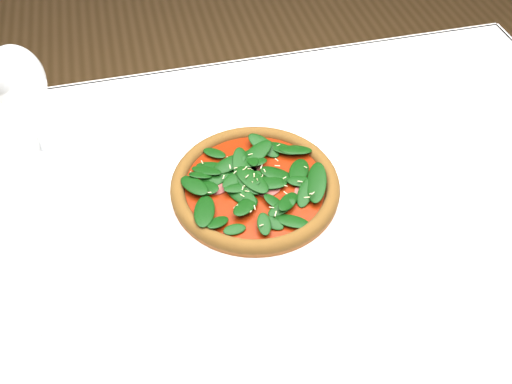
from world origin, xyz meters
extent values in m
cube|color=white|center=(0.00, 0.00, 0.73)|extent=(1.20, 0.80, 0.04)
cylinder|color=#4F311F|center=(-0.54, 0.34, 0.35)|extent=(0.06, 0.06, 0.71)
cylinder|color=#4F311F|center=(0.54, 0.34, 0.35)|extent=(0.06, 0.06, 0.71)
cube|color=white|center=(0.00, 0.40, 0.64)|extent=(1.20, 0.01, 0.22)
cylinder|color=white|center=(-0.04, 0.04, 0.76)|extent=(0.31, 0.31, 0.01)
torus|color=white|center=(-0.04, 0.04, 0.76)|extent=(0.31, 0.31, 0.01)
cylinder|color=#A05626|center=(-0.04, 0.04, 0.77)|extent=(0.29, 0.29, 0.01)
torus|color=#976022|center=(-0.04, 0.04, 0.77)|extent=(0.29, 0.29, 0.02)
cylinder|color=maroon|center=(-0.04, 0.04, 0.77)|extent=(0.24, 0.24, 0.00)
cylinder|color=#974B3C|center=(-0.04, 0.04, 0.78)|extent=(0.21, 0.21, 0.00)
ellipsoid|color=#0A3309|center=(-0.04, 0.04, 0.78)|extent=(0.23, 0.23, 0.02)
cylinder|color=beige|center=(-0.04, 0.04, 0.79)|extent=(0.21, 0.21, 0.00)
cylinder|color=silver|center=(-0.37, 0.22, 0.75)|extent=(0.08, 0.08, 0.00)
cylinder|color=silver|center=(-0.37, 0.22, 0.80)|extent=(0.01, 0.01, 0.10)
ellipsoid|color=silver|center=(-0.37, 0.22, 0.90)|extent=(0.09, 0.09, 0.11)
cube|color=silver|center=(-0.36, -0.15, 0.76)|extent=(0.02, 0.04, 0.00)
cylinder|color=white|center=(0.42, 0.16, 0.76)|extent=(0.15, 0.15, 0.01)
torus|color=white|center=(0.42, 0.16, 0.76)|extent=(0.15, 0.15, 0.01)
camera|label=1|loc=(-0.18, -0.56, 1.43)|focal=40.00mm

